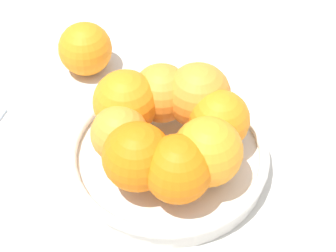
% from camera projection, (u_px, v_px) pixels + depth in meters
% --- Properties ---
extents(ground_plane, '(4.00, 4.00, 0.00)m').
position_uv_depth(ground_plane, '(168.00, 164.00, 0.71)').
color(ground_plane, beige).
extents(fruit_bowl, '(0.25, 0.25, 0.03)m').
position_uv_depth(fruit_bowl, '(168.00, 156.00, 0.70)').
color(fruit_bowl, silver).
rests_on(fruit_bowl, ground_plane).
extents(orange_pile, '(0.20, 0.20, 0.08)m').
position_uv_depth(orange_pile, '(170.00, 126.00, 0.66)').
color(orange_pile, orange).
rests_on(orange_pile, fruit_bowl).
extents(stray_orange, '(0.08, 0.08, 0.08)m').
position_uv_depth(stray_orange, '(85.00, 49.00, 0.81)').
color(stray_orange, orange).
rests_on(stray_orange, ground_plane).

